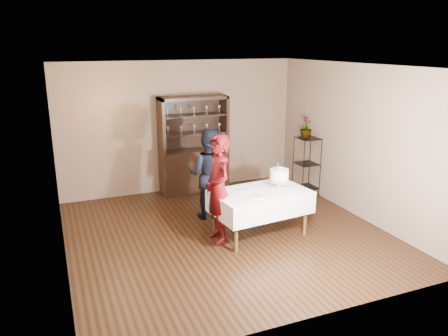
{
  "coord_description": "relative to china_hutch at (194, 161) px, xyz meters",
  "views": [
    {
      "loc": [
        -2.54,
        -6.13,
        3.03
      ],
      "look_at": [
        0.0,
        0.1,
        1.1
      ],
      "focal_mm": 35.0,
      "sensor_mm": 36.0,
      "label": 1
    }
  ],
  "objects": [
    {
      "name": "floor",
      "position": [
        -0.2,
        -2.25,
        -0.66
      ],
      "size": [
        5.0,
        5.0,
        0.0
      ],
      "primitive_type": "plane",
      "color": "black",
      "rests_on": "ground"
    },
    {
      "name": "ceiling",
      "position": [
        -0.2,
        -2.25,
        2.04
      ],
      "size": [
        5.0,
        5.0,
        0.0
      ],
      "primitive_type": "plane",
      "rotation": [
        3.14,
        0.0,
        0.0
      ],
      "color": "white",
      "rests_on": "back_wall"
    },
    {
      "name": "back_wall",
      "position": [
        -0.2,
        0.25,
        0.69
      ],
      "size": [
        5.0,
        0.02,
        2.7
      ],
      "primitive_type": "cube",
      "color": "brown",
      "rests_on": "floor"
    },
    {
      "name": "wall_left",
      "position": [
        -2.7,
        -2.25,
        0.69
      ],
      "size": [
        0.02,
        5.0,
        2.7
      ],
      "primitive_type": "cube",
      "color": "brown",
      "rests_on": "floor"
    },
    {
      "name": "wall_right",
      "position": [
        2.3,
        -2.25,
        0.69
      ],
      "size": [
        0.02,
        5.0,
        2.7
      ],
      "primitive_type": "cube",
      "color": "brown",
      "rests_on": "floor"
    },
    {
      "name": "china_hutch",
      "position": [
        0.0,
        0.0,
        0.0
      ],
      "size": [
        1.4,
        0.48,
        2.0
      ],
      "color": "black",
      "rests_on": "floor"
    },
    {
      "name": "plant_etagere",
      "position": [
        2.08,
        -1.05,
        -0.01
      ],
      "size": [
        0.42,
        0.42,
        1.2
      ],
      "color": "black",
      "rests_on": "floor"
    },
    {
      "name": "cake_table",
      "position": [
        0.28,
        -2.5,
        -0.09
      ],
      "size": [
        1.6,
        1.09,
        0.75
      ],
      "rotation": [
        0.0,
        0.0,
        0.11
      ],
      "color": "white",
      "rests_on": "floor"
    },
    {
      "name": "woman",
      "position": [
        -0.41,
        -2.44,
        0.19
      ],
      "size": [
        0.41,
        0.63,
        1.72
      ],
      "primitive_type": "imported",
      "rotation": [
        0.0,
        0.0,
        -1.57
      ],
      "color": "#35040C",
      "rests_on": "floor"
    },
    {
      "name": "man",
      "position": [
        -0.21,
        -1.45,
        0.15
      ],
      "size": [
        0.99,
        0.93,
        1.62
      ],
      "primitive_type": "imported",
      "rotation": [
        0.0,
        0.0,
        2.6
      ],
      "color": "black",
      "rests_on": "floor"
    },
    {
      "name": "cake",
      "position": [
        0.67,
        -2.42,
        0.28
      ],
      "size": [
        0.39,
        0.39,
        0.47
      ],
      "rotation": [
        0.0,
        0.0,
        -0.36
      ],
      "color": "silver",
      "rests_on": "cake_table"
    },
    {
      "name": "plate_near",
      "position": [
        0.11,
        -2.73,
        0.1
      ],
      "size": [
        0.23,
        0.23,
        0.01
      ],
      "primitive_type": "cylinder",
      "rotation": [
        0.0,
        0.0,
        -0.14
      ],
      "color": "silver",
      "rests_on": "cake_table"
    },
    {
      "name": "plate_far",
      "position": [
        0.07,
        -2.36,
        0.1
      ],
      "size": [
        0.24,
        0.24,
        0.01
      ],
      "primitive_type": "cylinder",
      "rotation": [
        0.0,
        0.0,
        -0.24
      ],
      "color": "silver",
      "rests_on": "cake_table"
    },
    {
      "name": "potted_plant",
      "position": [
        2.05,
        -1.01,
        0.73
      ],
      "size": [
        0.31,
        0.31,
        0.41
      ],
      "primitive_type": "imported",
      "rotation": [
        0.0,
        0.0,
        0.49
      ],
      "color": "#4A6D34",
      "rests_on": "plant_etagere"
    }
  ]
}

